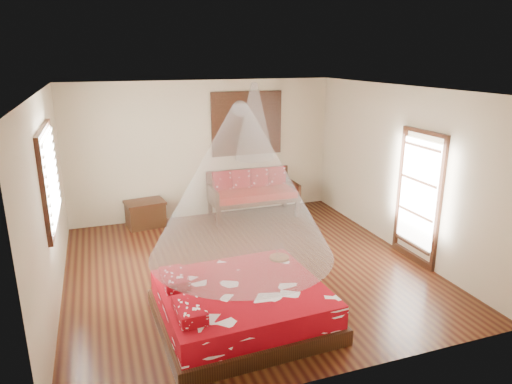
% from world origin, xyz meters
% --- Properties ---
extents(room, '(5.54, 5.54, 2.84)m').
position_xyz_m(room, '(0.00, 0.00, 1.40)').
color(room, black).
rests_on(room, ground).
extents(bed, '(2.14, 1.96, 0.64)m').
position_xyz_m(bed, '(-0.56, -1.46, 0.25)').
color(bed, black).
rests_on(bed, floor).
extents(daybed, '(1.83, 0.81, 0.95)m').
position_xyz_m(daybed, '(0.92, 2.38, 0.52)').
color(daybed, black).
rests_on(daybed, floor).
extents(storage_chest, '(0.82, 0.65, 0.51)m').
position_xyz_m(storage_chest, '(-1.30, 2.45, 0.26)').
color(storage_chest, black).
rests_on(storage_chest, floor).
extents(shutter_panel, '(1.52, 0.06, 1.32)m').
position_xyz_m(shutter_panel, '(0.92, 2.72, 1.90)').
color(shutter_panel, black).
rests_on(shutter_panel, wall_back).
extents(window_left, '(0.10, 1.74, 1.34)m').
position_xyz_m(window_left, '(-2.71, 0.20, 1.70)').
color(window_left, black).
rests_on(window_left, wall_left).
extents(glazed_door, '(0.08, 1.02, 2.16)m').
position_xyz_m(glazed_door, '(2.72, -0.60, 1.07)').
color(glazed_door, black).
rests_on(glazed_door, floor).
extents(wine_tray, '(0.28, 0.28, 0.23)m').
position_xyz_m(wine_tray, '(0.21, -0.85, 0.56)').
color(wine_tray, brown).
rests_on(wine_tray, bed).
extents(mosquito_net_main, '(2.22, 2.22, 1.80)m').
position_xyz_m(mosquito_net_main, '(-0.54, -1.46, 1.85)').
color(mosquito_net_main, white).
rests_on(mosquito_net_main, ceiling).
extents(mosquito_net_daybed, '(0.81, 0.81, 1.50)m').
position_xyz_m(mosquito_net_daybed, '(0.92, 2.25, 2.00)').
color(mosquito_net_daybed, white).
rests_on(mosquito_net_daybed, ceiling).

